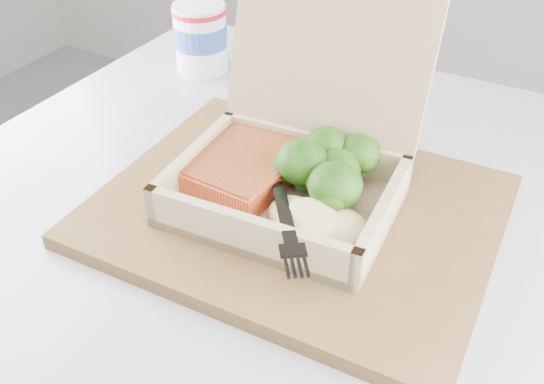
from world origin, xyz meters
The scene contains 9 objects.
cafe_table centered at (-0.12, 0.57, 0.55)m, with size 0.83×0.83×0.74m.
serving_tray centered at (-0.13, 0.59, 0.75)m, with size 0.38×0.30×0.02m, color brown.
takeout_container centered at (-0.14, 0.61, 0.80)m, with size 0.22×0.22×0.19m.
salmon_fillet centered at (-0.19, 0.59, 0.78)m, with size 0.09×0.12×0.03m, color #E8592D.
broccoli_pile centered at (-0.10, 0.61, 0.79)m, with size 0.12×0.12×0.04m, color #3A6C18, non-canonical shape.
mashed_potatoes centered at (-0.10, 0.54, 0.78)m, with size 0.09×0.08×0.03m, color beige.
plastic_fork centered at (-0.13, 0.55, 0.79)m, with size 0.10×0.14×0.02m.
paper_cup centered at (-0.40, 0.83, 0.79)m, with size 0.08×0.08×0.09m.
receipt centered at (-0.14, 0.78, 0.74)m, with size 0.07×0.14×0.00m, color white.
Camera 1 is at (0.07, 0.16, 1.12)m, focal length 40.00 mm.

